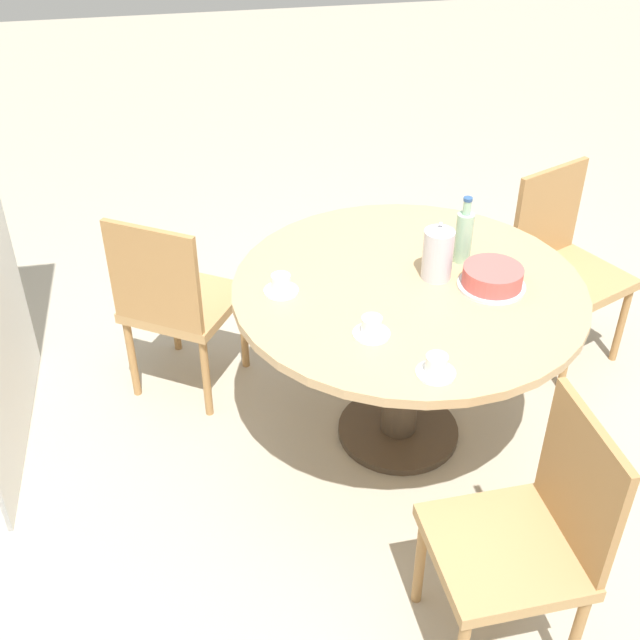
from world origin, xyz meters
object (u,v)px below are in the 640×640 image
object	(u,v)px
coffee_pot	(438,253)
cake_main	(492,278)
cup_b	(436,367)
chair_b	(176,301)
chair_c	(526,536)
cup_a	(281,285)
cup_c	(372,328)
chair_a	(563,263)
water_bottle	(464,236)

from	to	relation	value
coffee_pot	cake_main	size ratio (longest dim) A/B	0.93
cake_main	cup_b	xyz separation A→B (m)	(-0.45, 0.35, -0.01)
chair_b	cake_main	distance (m)	1.30
chair_c	cup_a	bearing A→B (deg)	-152.75
coffee_pot	cup_c	xyz separation A→B (m)	(-0.31, 0.32, -0.08)
chair_c	coffee_pot	size ratio (longest dim) A/B	3.81
cake_main	cup_c	bearing A→B (deg)	112.37
chair_a	chair_b	distance (m)	1.72
cup_b	cake_main	bearing A→B (deg)	-38.36
cake_main	cup_a	bearing A→B (deg)	81.55
cup_a	cup_b	xyz separation A→B (m)	(-0.56, -0.40, 0.00)
chair_b	cup_b	bearing A→B (deg)	161.19
cup_b	chair_a	bearing A→B (deg)	-43.83
chair_c	cup_b	size ratio (longest dim) A/B	6.91
chair_a	cup_b	distance (m)	1.37
chair_b	water_bottle	xyz separation A→B (m)	(-0.34, -1.10, 0.38)
chair_a	cup_a	size ratio (longest dim) A/B	6.91
chair_a	chair_c	world-z (taller)	same
cake_main	cup_c	xyz separation A→B (m)	(-0.21, 0.50, -0.01)
chair_b	cup_c	xyz separation A→B (m)	(-0.74, -0.64, 0.30)
chair_a	chair_c	xyz separation A→B (m)	(-1.42, 0.77, 0.00)
water_bottle	cup_b	world-z (taller)	water_bottle
chair_b	cup_a	xyz separation A→B (m)	(-0.42, -0.39, 0.30)
coffee_pot	cup_b	xyz separation A→B (m)	(-0.55, 0.17, -0.08)
coffee_pot	cup_c	distance (m)	0.45
water_bottle	cup_b	size ratio (longest dim) A/B	2.10
water_bottle	cup_c	distance (m)	0.62
water_bottle	cup_c	xyz separation A→B (m)	(-0.41, 0.46, -0.08)
chair_b	coffee_pot	bearing A→B (deg)	-171.80
chair_c	cup_a	xyz separation A→B (m)	(1.01, 0.56, 0.30)
chair_b	cake_main	size ratio (longest dim) A/B	3.53
chair_a	cup_b	bearing A→B (deg)	-157.51
cup_b	coffee_pot	bearing A→B (deg)	-17.62
cup_a	cup_c	bearing A→B (deg)	-141.14
chair_c	chair_a	bearing A→B (deg)	149.71
cup_a	water_bottle	bearing A→B (deg)	-82.86
chair_a	cake_main	distance (m)	0.83
coffee_pot	water_bottle	distance (m)	0.17
chair_c	cup_c	bearing A→B (deg)	-158.11
cup_a	cup_c	xyz separation A→B (m)	(-0.32, -0.26, 0.00)
chair_b	chair_c	xyz separation A→B (m)	(-1.44, -0.95, 0.00)
cake_main	chair_b	bearing A→B (deg)	64.88
chair_c	cup_c	world-z (taller)	chair_c
chair_a	coffee_pot	bearing A→B (deg)	-174.78
cup_a	cup_b	bearing A→B (deg)	-144.09
chair_a	cup_b	world-z (taller)	chair_a
chair_a	water_bottle	world-z (taller)	water_bottle
water_bottle	cup_c	world-z (taller)	water_bottle
cake_main	water_bottle	bearing A→B (deg)	12.80
chair_a	cup_c	size ratio (longest dim) A/B	6.91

